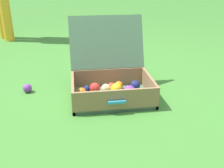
% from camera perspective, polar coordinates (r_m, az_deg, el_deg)
% --- Properties ---
extents(ground_plane, '(16.00, 16.00, 0.00)m').
position_cam_1_polar(ground_plane, '(1.85, -0.79, -2.35)').
color(ground_plane, '#3D7A2D').
extents(open_suitcase, '(0.54, 0.57, 0.52)m').
position_cam_1_polar(open_suitcase, '(1.79, -0.28, 0.67)').
color(open_suitcase, '#4C7051').
rests_on(open_suitcase, ground).
extents(stray_ball_on_grass, '(0.06, 0.06, 0.06)m').
position_cam_1_polar(stray_ball_on_grass, '(1.98, -18.11, -0.87)').
color(stray_ball_on_grass, purple).
rests_on(stray_ball_on_grass, ground).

